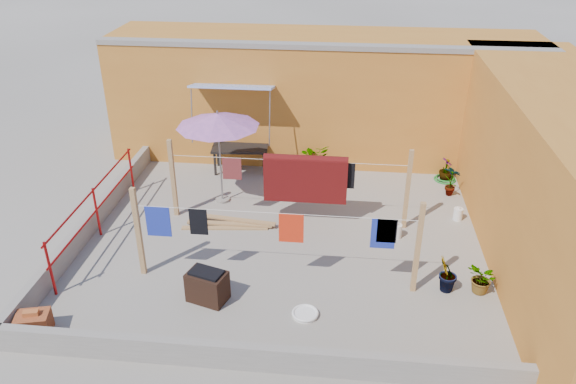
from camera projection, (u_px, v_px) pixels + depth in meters
The scene contains 21 objects.
ground at pixel (284, 240), 11.60m from camera, with size 80.00×80.00×0.00m, color #9E998E.
wall_back at pixel (322, 95), 14.93m from camera, with size 11.00×3.27×3.21m.
wall_right at pixel (563, 183), 10.36m from camera, with size 2.40×9.00×3.20m, color #BC7529.
parapet_front at pixel (257, 357), 8.35m from camera, with size 8.30×0.16×0.44m, color gray.
parapet_left at pixel (93, 220), 11.88m from camera, with size 0.16×7.30×0.44m, color gray.
red_railing at pixel (96, 205), 11.45m from camera, with size 0.05×4.20×1.10m.
clothesline_rig at pixel (301, 185), 11.59m from camera, with size 5.09×2.35×1.80m.
patio_umbrella at pixel (218, 121), 12.18m from camera, with size 1.86×1.86×2.21m.
outdoor_table at pixel (240, 149), 14.27m from camera, with size 1.47×0.83×0.66m.
brick_stack at pixel (34, 324), 9.04m from camera, with size 0.60×0.50×0.45m.
lumber_pile at pixel (230, 224), 12.07m from camera, with size 2.01×0.58×0.12m.
brazier at pixel (207, 286), 9.76m from camera, with size 0.77×0.63×0.60m.
white_basin at pixel (305, 314), 9.49m from camera, with size 0.46×0.46×0.08m.
water_jug_a at pixel (458, 214), 12.28m from camera, with size 0.20×0.20×0.32m.
water_jug_b at pixel (396, 231), 11.63m from camera, with size 0.22×0.22×0.34m.
green_hose at pixel (445, 179), 14.05m from camera, with size 0.54×0.54×0.08m.
plant_back_a at pixel (313, 159), 14.18m from camera, with size 0.74×0.64×0.82m, color #225718.
plant_back_b at pixel (446, 169), 13.93m from camera, with size 0.33×0.33×0.59m, color #225718.
plant_right_a at pixel (452, 181), 13.18m from camera, with size 0.40×0.27×0.77m, color #225718.
plant_right_b at pixel (447, 275), 9.93m from camera, with size 0.40×0.32×0.73m, color #225718.
plant_right_c at pixel (483, 279), 9.92m from camera, with size 0.53×0.46×0.59m, color #225718.
Camera 1 is at (1.13, -9.73, 6.30)m, focal length 35.00 mm.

